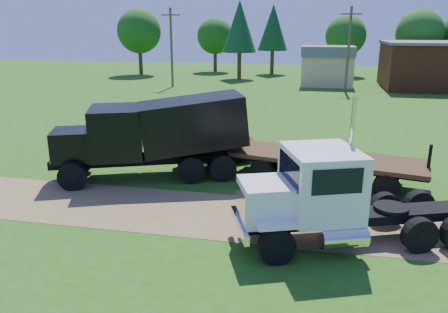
% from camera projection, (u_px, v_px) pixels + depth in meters
% --- Properties ---
extents(ground, '(140.00, 140.00, 0.00)m').
position_uv_depth(ground, '(234.00, 216.00, 16.69)').
color(ground, '#264F11').
rests_on(ground, ground).
extents(dirt_track, '(120.00, 4.20, 0.01)m').
position_uv_depth(dirt_track, '(234.00, 216.00, 16.69)').
color(dirt_track, brown).
rests_on(dirt_track, ground).
extents(white_semi_tractor, '(8.05, 5.04, 4.80)m').
position_uv_depth(white_semi_tractor, '(323.00, 197.00, 14.20)').
color(white_semi_tractor, black).
rests_on(white_semi_tractor, ground).
extents(black_dump_truck, '(9.19, 5.74, 3.95)m').
position_uv_depth(black_dump_truck, '(158.00, 132.00, 20.51)').
color(black_dump_truck, black).
rests_on(black_dump_truck, ground).
extents(orange_pickup, '(6.05, 3.03, 1.65)m').
position_uv_depth(orange_pickup, '(206.00, 141.00, 24.38)').
color(orange_pickup, red).
rests_on(orange_pickup, ground).
extents(flatbed_trailer, '(9.11, 4.38, 2.24)m').
position_uv_depth(flatbed_trailer, '(326.00, 162.00, 20.14)').
color(flatbed_trailer, '#372411').
rests_on(flatbed_trailer, ground).
extents(spectator_b, '(0.99, 0.94, 1.60)m').
position_uv_depth(spectator_b, '(226.00, 140.00, 24.70)').
color(spectator_b, '#999999').
rests_on(spectator_b, ground).
extents(tan_shed, '(6.20, 5.40, 4.70)m').
position_uv_depth(tan_shed, '(327.00, 65.00, 52.73)').
color(tan_shed, tan).
rests_on(tan_shed, ground).
extents(utility_poles, '(42.20, 0.28, 9.00)m').
position_uv_depth(utility_poles, '(348.00, 48.00, 46.99)').
color(utility_poles, brown).
rests_on(utility_poles, ground).
extents(tree_row, '(58.99, 14.33, 11.18)m').
position_uv_depth(tree_row, '(348.00, 31.00, 60.28)').
color(tree_row, '#312614').
rests_on(tree_row, ground).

